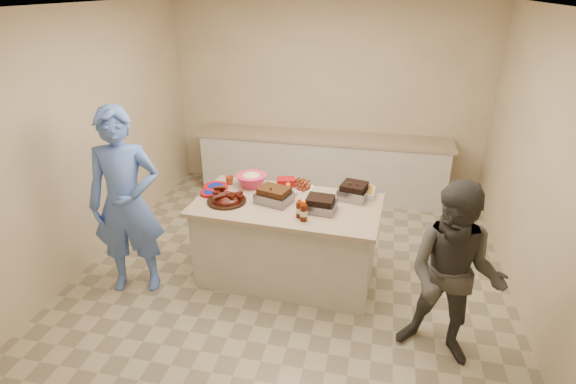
% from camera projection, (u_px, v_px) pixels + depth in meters
% --- Properties ---
extents(room, '(4.50, 5.00, 2.70)m').
position_uv_depth(room, '(291.00, 278.00, 4.82)').
color(room, beige).
rests_on(room, ground).
extents(back_counter, '(3.60, 0.64, 0.90)m').
position_uv_depth(back_counter, '(322.00, 165.00, 6.57)').
color(back_counter, beige).
rests_on(back_counter, ground).
extents(island, '(1.90, 1.07, 0.88)m').
position_uv_depth(island, '(287.00, 276.00, 4.85)').
color(island, beige).
rests_on(island, ground).
extents(rib_platter, '(0.45, 0.45, 0.16)m').
position_uv_depth(rib_platter, '(227.00, 202.00, 4.51)').
color(rib_platter, '#3F0C04').
rests_on(rib_platter, island).
extents(pulled_pork_tray, '(0.39, 0.34, 0.10)m').
position_uv_depth(pulled_pork_tray, '(274.00, 202.00, 4.49)').
color(pulled_pork_tray, '#47230F').
rests_on(pulled_pork_tray, island).
extents(brisket_tray, '(0.32, 0.27, 0.09)m').
position_uv_depth(brisket_tray, '(320.00, 211.00, 4.33)').
color(brisket_tray, black).
rests_on(brisket_tray, island).
extents(roasting_pan, '(0.33, 0.33, 0.11)m').
position_uv_depth(roasting_pan, '(353.00, 198.00, 4.58)').
color(roasting_pan, gray).
rests_on(roasting_pan, island).
extents(coleslaw_bowl, '(0.35, 0.35, 0.23)m').
position_uv_depth(coleslaw_bowl, '(252.00, 186.00, 4.85)').
color(coleslaw_bowl, '#D32750').
rests_on(coleslaw_bowl, island).
extents(sausage_plate, '(0.36, 0.36, 0.05)m').
position_uv_depth(sausage_plate, '(301.00, 188.00, 4.81)').
color(sausage_plate, silver).
rests_on(sausage_plate, island).
extents(mac_cheese_dish, '(0.33, 0.25, 0.09)m').
position_uv_depth(mac_cheese_dish, '(358.00, 195.00, 4.66)').
color(mac_cheese_dish, orange).
rests_on(mac_cheese_dish, island).
extents(bbq_bottle_a, '(0.07, 0.07, 0.20)m').
position_uv_depth(bbq_bottle_a, '(303.00, 220.00, 4.15)').
color(bbq_bottle_a, '#3E1205').
rests_on(bbq_bottle_a, island).
extents(bbq_bottle_b, '(0.07, 0.07, 0.19)m').
position_uv_depth(bbq_bottle_b, '(299.00, 217.00, 4.21)').
color(bbq_bottle_b, '#3E1205').
rests_on(bbq_bottle_b, island).
extents(mustard_bottle, '(0.05, 0.05, 0.12)m').
position_uv_depth(mustard_bottle, '(288.00, 192.00, 4.72)').
color(mustard_bottle, gold).
rests_on(mustard_bottle, island).
extents(sauce_bowl, '(0.15, 0.05, 0.15)m').
position_uv_depth(sauce_bowl, '(290.00, 195.00, 4.65)').
color(sauce_bowl, silver).
rests_on(sauce_bowl, island).
extents(plate_stack_large, '(0.27, 0.27, 0.03)m').
position_uv_depth(plate_stack_large, '(216.00, 188.00, 4.80)').
color(plate_stack_large, maroon).
rests_on(plate_stack_large, island).
extents(plate_stack_small, '(0.21, 0.21, 0.03)m').
position_uv_depth(plate_stack_small, '(210.00, 194.00, 4.66)').
color(plate_stack_small, maroon).
rests_on(plate_stack_small, island).
extents(plastic_cup, '(0.10, 0.09, 0.09)m').
position_uv_depth(plastic_cup, '(230.00, 184.00, 4.90)').
color(plastic_cup, '#983D16').
rests_on(plastic_cup, island).
extents(basket_stack, '(0.22, 0.18, 0.09)m').
position_uv_depth(basket_stack, '(286.00, 186.00, 4.84)').
color(basket_stack, maroon).
rests_on(basket_stack, island).
extents(guest_blue, '(1.20, 2.02, 0.45)m').
position_uv_depth(guest_blue, '(140.00, 284.00, 4.72)').
color(guest_blue, '#5379D7').
rests_on(guest_blue, ground).
extents(guest_gray, '(1.20, 1.73, 0.60)m').
position_uv_depth(guest_gray, '(439.00, 353.00, 3.84)').
color(guest_gray, '#45443F').
rests_on(guest_gray, ground).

